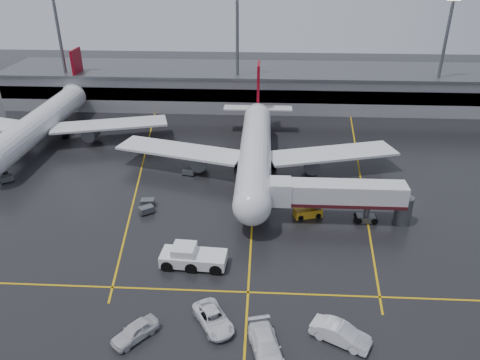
{
  "coord_description": "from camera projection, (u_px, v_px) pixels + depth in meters",
  "views": [
    {
      "loc": [
        1.31,
        -62.65,
        34.77
      ],
      "look_at": [
        -2.0,
        -2.0,
        4.0
      ],
      "focal_mm": 34.62,
      "sensor_mm": 36.0,
      "label": 1
    }
  ],
  "objects": [
    {
      "name": "service_van_a",
      "position": [
        213.0,
        319.0,
        47.19
      ],
      "size": [
        5.24,
        6.37,
        1.62
      ],
      "primitive_type": "imported",
      "rotation": [
        0.0,
        0.0,
        0.53
      ],
      "color": "white",
      "rests_on": "ground"
    },
    {
      "name": "ground",
      "position": [
        254.0,
        198.0,
        71.58
      ],
      "size": [
        220.0,
        220.0,
        0.0
      ],
      "primitive_type": "plane",
      "color": "black",
      "rests_on": "ground"
    },
    {
      "name": "light_mast_left",
      "position": [
        61.0,
        47.0,
        104.64
      ],
      "size": [
        3.0,
        1.2,
        25.45
      ],
      "color": "#595B60",
      "rests_on": "ground"
    },
    {
      "name": "baggage_cart_a",
      "position": [
        146.0,
        210.0,
        67.06
      ],
      "size": [
        2.38,
        2.21,
        1.12
      ],
      "color": "#595B60",
      "rests_on": "ground"
    },
    {
      "name": "apron_line_stop",
      "position": [
        248.0,
        292.0,
        51.98
      ],
      "size": [
        60.0,
        0.25,
        0.02
      ],
      "primitive_type": "cube",
      "color": "gold",
      "rests_on": "ground"
    },
    {
      "name": "light_mast_right",
      "position": [
        444.0,
        51.0,
        100.51
      ],
      "size": [
        3.0,
        1.2,
        25.45
      ],
      "color": "#595B60",
      "rests_on": "ground"
    },
    {
      "name": "apron_line_centre",
      "position": [
        254.0,
        197.0,
        71.58
      ],
      "size": [
        0.25,
        90.0,
        0.02
      ],
      "primitive_type": "cube",
      "color": "gold",
      "rests_on": "ground"
    },
    {
      "name": "baggage_cart_b",
      "position": [
        148.0,
        202.0,
        69.01
      ],
      "size": [
        2.14,
        1.52,
        1.12
      ],
      "color": "#595B60",
      "rests_on": "ground"
    },
    {
      "name": "terminal",
      "position": [
        259.0,
        86.0,
        112.32
      ],
      "size": [
        122.0,
        19.0,
        8.6
      ],
      "color": "gray",
      "rests_on": "ground"
    },
    {
      "name": "apron_line_right",
      "position": [
        360.0,
        172.0,
        79.61
      ],
      "size": [
        7.57,
        69.64,
        0.02
      ],
      "primitive_type": "cube",
      "rotation": [
        0.0,
        0.0,
        -0.1
      ],
      "color": "gold",
      "rests_on": "ground"
    },
    {
      "name": "service_van_d",
      "position": [
        135.0,
        331.0,
        45.57
      ],
      "size": [
        4.71,
        5.1,
        1.69
      ],
      "primitive_type": "imported",
      "rotation": [
        0.0,
        0.0,
        -0.69
      ],
      "color": "silver",
      "rests_on": "ground"
    },
    {
      "name": "light_mast_mid",
      "position": [
        237.0,
        48.0,
        102.69
      ],
      "size": [
        3.0,
        1.2,
        25.45
      ],
      "color": "#595B60",
      "rests_on": "ground"
    },
    {
      "name": "apron_line_left",
      "position": [
        142.0,
        167.0,
        81.46
      ],
      "size": [
        9.99,
        69.35,
        0.02
      ],
      "primitive_type": "cube",
      "rotation": [
        0.0,
        0.0,
        0.14
      ],
      "color": "gold",
      "rests_on": "ground"
    },
    {
      "name": "baggage_cart_e",
      "position": [
        7.0,
        178.0,
        76.07
      ],
      "size": [
        2.38,
        2.22,
        1.12
      ],
      "color": "#595B60",
      "rests_on": "ground"
    },
    {
      "name": "jet_bridge",
      "position": [
        339.0,
        196.0,
        63.88
      ],
      "size": [
        19.9,
        3.4,
        6.05
      ],
      "color": "silver",
      "rests_on": "ground"
    },
    {
      "name": "belt_loader",
      "position": [
        308.0,
        212.0,
        66.39
      ],
      "size": [
        4.28,
        2.74,
        2.52
      ],
      "color": "gold",
      "rests_on": "ground"
    },
    {
      "name": "baggage_cart_c",
      "position": [
        189.0,
        172.0,
        78.41
      ],
      "size": [
        2.22,
        1.67,
        1.12
      ],
      "color": "#595B60",
      "rests_on": "ground"
    },
    {
      "name": "service_van_c",
      "position": [
        340.0,
        334.0,
        45.15
      ],
      "size": [
        6.18,
        4.59,
        1.95
      ],
      "primitive_type": "imported",
      "rotation": [
        0.0,
        0.0,
        1.08
      ],
      "color": "silver",
      "rests_on": "ground"
    },
    {
      "name": "second_airliner",
      "position": [
        44.0,
        120.0,
        91.05
      ],
      "size": [
        48.8,
        45.6,
        14.1
      ],
      "color": "silver",
      "rests_on": "ground"
    },
    {
      "name": "service_van_b",
      "position": [
        266.0,
        346.0,
        43.8
      ],
      "size": [
        4.06,
        6.83,
        1.86
      ],
      "primitive_type": "imported",
      "rotation": [
        0.0,
        0.0,
        0.24
      ],
      "color": "white",
      "rests_on": "ground"
    },
    {
      "name": "pushback_tractor",
      "position": [
        192.0,
        257.0,
        55.94
      ],
      "size": [
        8.1,
        3.86,
        2.82
      ],
      "color": "white",
      "rests_on": "ground"
    },
    {
      "name": "main_airliner",
      "position": [
        256.0,
        148.0,
        78.32
      ],
      "size": [
        48.8,
        45.6,
        14.1
      ],
      "color": "silver",
      "rests_on": "ground"
    }
  ]
}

